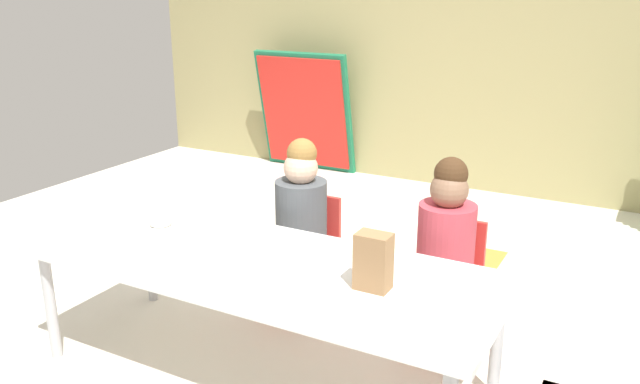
# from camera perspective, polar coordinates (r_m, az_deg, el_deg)

# --- Properties ---
(ground_plane) EXTENTS (6.17, 4.79, 0.02)m
(ground_plane) POSITION_cam_1_polar(r_m,az_deg,el_deg) (3.60, 1.46, -9.57)
(ground_plane) COLOR silver
(back_wall) EXTENTS (6.17, 0.10, 2.73)m
(back_wall) POSITION_cam_1_polar(r_m,az_deg,el_deg) (5.45, 13.50, 14.36)
(back_wall) COLOR tan
(back_wall) RESTS_ON ground_plane
(craft_table) EXTENTS (2.01, 0.77, 0.55)m
(craft_table) POSITION_cam_1_polar(r_m,az_deg,el_deg) (2.74, -5.27, -6.75)
(craft_table) COLOR white
(craft_table) RESTS_ON ground_plane
(seated_child_near_camera) EXTENTS (0.34, 0.34, 0.92)m
(seated_child_near_camera) POSITION_cam_1_polar(r_m,az_deg,el_deg) (3.28, -1.58, -1.62)
(seated_child_near_camera) COLOR red
(seated_child_near_camera) RESTS_ON ground_plane
(seated_child_middle_seat) EXTENTS (0.34, 0.34, 0.92)m
(seated_child_middle_seat) POSITION_cam_1_polar(r_m,az_deg,el_deg) (3.00, 11.03, -3.87)
(seated_child_middle_seat) COLOR red
(seated_child_middle_seat) RESTS_ON ground_plane
(folded_activity_table) EXTENTS (0.90, 0.29, 1.09)m
(folded_activity_table) POSITION_cam_1_polar(r_m,az_deg,el_deg) (5.92, -1.34, 6.99)
(folded_activity_table) COLOR #19724C
(folded_activity_table) RESTS_ON ground_plane
(paper_bag_brown) EXTENTS (0.13, 0.09, 0.22)m
(paper_bag_brown) POSITION_cam_1_polar(r_m,az_deg,el_deg) (2.44, 4.68, -6.07)
(paper_bag_brown) COLOR #9E754C
(paper_bag_brown) RESTS_ON craft_table
(paper_plate_near_edge) EXTENTS (0.18, 0.18, 0.01)m
(paper_plate_near_edge) POSITION_cam_1_polar(r_m,az_deg,el_deg) (3.17, -13.73, -2.91)
(paper_plate_near_edge) COLOR white
(paper_plate_near_edge) RESTS_ON craft_table
(paper_plate_center_table) EXTENTS (0.18, 0.18, 0.01)m
(paper_plate_center_table) POSITION_cam_1_polar(r_m,az_deg,el_deg) (2.59, -0.43, -7.13)
(paper_plate_center_table) COLOR white
(paper_plate_center_table) RESTS_ON craft_table
(donut_powdered_on_plate) EXTENTS (0.11, 0.11, 0.03)m
(donut_powdered_on_plate) POSITION_cam_1_polar(r_m,az_deg,el_deg) (3.16, -13.76, -2.57)
(donut_powdered_on_plate) COLOR white
(donut_powdered_on_plate) RESTS_ON craft_table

